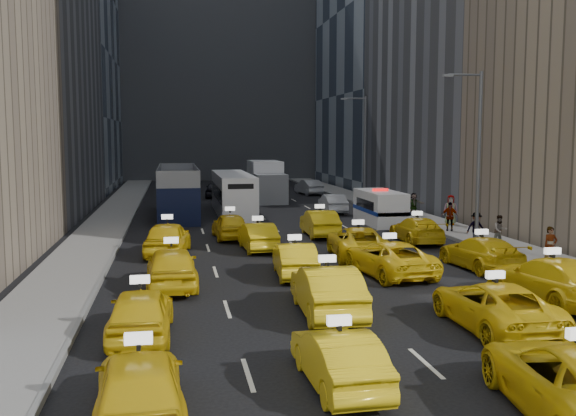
% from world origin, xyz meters
% --- Properties ---
extents(ground, '(160.00, 160.00, 0.00)m').
position_xyz_m(ground, '(0.00, 0.00, 0.00)').
color(ground, black).
rests_on(ground, ground).
extents(sidewalk_west, '(3.00, 90.00, 0.15)m').
position_xyz_m(sidewalk_west, '(-10.50, 25.00, 0.07)').
color(sidewalk_west, gray).
rests_on(sidewalk_west, ground).
extents(sidewalk_east, '(3.00, 90.00, 0.15)m').
position_xyz_m(sidewalk_east, '(10.50, 25.00, 0.07)').
color(sidewalk_east, gray).
rests_on(sidewalk_east, ground).
extents(curb_west, '(0.15, 90.00, 0.18)m').
position_xyz_m(curb_west, '(-9.05, 25.00, 0.09)').
color(curb_west, slate).
rests_on(curb_west, ground).
extents(curb_east, '(0.15, 90.00, 0.18)m').
position_xyz_m(curb_east, '(9.05, 25.00, 0.09)').
color(curb_east, slate).
rests_on(curb_east, ground).
extents(building_backdrop, '(30.00, 12.00, 40.00)m').
position_xyz_m(building_backdrop, '(0.00, 72.00, 20.00)').
color(building_backdrop, slate).
rests_on(building_backdrop, ground).
extents(streetlight_near, '(2.15, 0.22, 9.00)m').
position_xyz_m(streetlight_near, '(9.18, 12.00, 4.92)').
color(streetlight_near, '#595B60').
rests_on(streetlight_near, ground).
extents(streetlight_far, '(2.15, 0.22, 9.00)m').
position_xyz_m(streetlight_far, '(9.18, 32.00, 4.92)').
color(streetlight_far, '#595B60').
rests_on(streetlight_far, ground).
extents(taxi_0, '(1.99, 4.46, 1.49)m').
position_xyz_m(taxi_0, '(-6.91, -6.13, 0.74)').
color(taxi_0, yellow).
rests_on(taxi_0, ground).
extents(taxi_1, '(1.54, 4.06, 1.32)m').
position_xyz_m(taxi_1, '(-2.54, -5.06, 0.66)').
color(taxi_1, yellow).
rests_on(taxi_1, ground).
extents(taxi_4, '(1.87, 4.37, 1.47)m').
position_xyz_m(taxi_4, '(-7.15, -0.65, 0.74)').
color(taxi_4, yellow).
rests_on(taxi_4, ground).
extents(taxi_5, '(1.88, 4.94, 1.61)m').
position_xyz_m(taxi_5, '(-1.41, 0.77, 0.80)').
color(taxi_5, yellow).
rests_on(taxi_5, ground).
extents(taxi_6, '(2.35, 5.07, 1.40)m').
position_xyz_m(taxi_6, '(3.14, -1.54, 0.70)').
color(taxi_6, yellow).
rests_on(taxi_6, ground).
extents(taxi_7, '(2.74, 5.63, 1.58)m').
position_xyz_m(taxi_7, '(6.54, 0.91, 0.79)').
color(taxi_7, yellow).
rests_on(taxi_7, ground).
extents(taxi_8, '(2.01, 4.75, 1.60)m').
position_xyz_m(taxi_8, '(-6.30, 5.38, 0.80)').
color(taxi_8, yellow).
rests_on(taxi_8, ground).
extents(taxi_9, '(1.76, 4.34, 1.40)m').
position_xyz_m(taxi_9, '(-1.36, 6.54, 0.70)').
color(taxi_9, yellow).
rests_on(taxi_9, ground).
extents(taxi_10, '(2.96, 5.38, 1.43)m').
position_xyz_m(taxi_10, '(2.51, 6.08, 0.71)').
color(taxi_10, yellow).
rests_on(taxi_10, ground).
extents(taxi_11, '(2.29, 4.97, 1.41)m').
position_xyz_m(taxi_11, '(6.82, 6.57, 0.70)').
color(taxi_11, yellow).
rests_on(taxi_11, ground).
extents(taxi_12, '(2.50, 5.01, 1.64)m').
position_xyz_m(taxi_12, '(-6.51, 12.38, 0.82)').
color(taxi_12, yellow).
rests_on(taxi_12, ground).
extents(taxi_13, '(1.69, 4.31, 1.40)m').
position_xyz_m(taxi_13, '(-2.05, 12.94, 0.70)').
color(taxi_13, yellow).
rests_on(taxi_13, ground).
extents(taxi_14, '(2.95, 5.52, 1.47)m').
position_xyz_m(taxi_14, '(2.34, 10.05, 0.74)').
color(taxi_14, yellow).
rests_on(taxi_14, ground).
extents(taxi_15, '(2.05, 4.76, 1.37)m').
position_xyz_m(taxi_15, '(6.75, 13.81, 0.68)').
color(taxi_15, yellow).
rests_on(taxi_15, ground).
extents(taxi_16, '(1.96, 4.41, 1.47)m').
position_xyz_m(taxi_16, '(-3.10, 16.85, 0.74)').
color(taxi_16, yellow).
rests_on(taxi_16, ground).
extents(taxi_17, '(1.69, 4.60, 1.51)m').
position_xyz_m(taxi_17, '(2.06, 16.90, 0.75)').
color(taxi_17, yellow).
rests_on(taxi_17, ground).
extents(nypd_van, '(2.45, 5.56, 2.33)m').
position_xyz_m(nypd_van, '(7.11, 21.26, 1.06)').
color(nypd_van, white).
rests_on(nypd_van, ground).
extents(double_decker, '(4.13, 12.35, 3.52)m').
position_xyz_m(double_decker, '(-5.88, 27.98, 1.75)').
color(double_decker, black).
rests_on(double_decker, ground).
extents(city_bus, '(2.87, 11.69, 3.00)m').
position_xyz_m(city_bus, '(-1.86, 28.68, 1.48)').
color(city_bus, white).
rests_on(city_bus, ground).
extents(box_truck, '(2.95, 7.85, 3.55)m').
position_xyz_m(box_truck, '(1.97, 37.77, 1.75)').
color(box_truck, white).
rests_on(box_truck, ground).
extents(misc_car_0, '(1.65, 4.36, 1.42)m').
position_xyz_m(misc_car_0, '(5.59, 27.87, 0.71)').
color(misc_car_0, '#B2B6BB').
rests_on(misc_car_0, ground).
extents(misc_car_1, '(2.54, 5.20, 1.42)m').
position_xyz_m(misc_car_1, '(-5.42, 41.21, 0.71)').
color(misc_car_1, black).
rests_on(misc_car_1, ground).
extents(misc_car_2, '(2.81, 5.78, 1.62)m').
position_xyz_m(misc_car_2, '(2.20, 47.37, 0.81)').
color(misc_car_2, gray).
rests_on(misc_car_2, ground).
extents(misc_car_3, '(2.28, 4.57, 1.49)m').
position_xyz_m(misc_car_3, '(-2.29, 42.01, 0.75)').
color(misc_car_3, black).
rests_on(misc_car_3, ground).
extents(misc_car_4, '(2.18, 4.68, 1.49)m').
position_xyz_m(misc_car_4, '(7.04, 43.33, 0.74)').
color(misc_car_4, '#A2A5A9').
rests_on(misc_car_4, ground).
extents(pedestrian_0, '(0.62, 0.41, 1.69)m').
position_xyz_m(pedestrian_0, '(9.80, 6.12, 0.99)').
color(pedestrian_0, gray).
rests_on(pedestrian_0, sidewalk_east).
extents(pedestrian_1, '(0.76, 0.43, 1.55)m').
position_xyz_m(pedestrian_1, '(10.25, 11.32, 0.93)').
color(pedestrian_1, gray).
rests_on(pedestrian_1, sidewalk_east).
extents(pedestrian_2, '(1.06, 0.47, 1.62)m').
position_xyz_m(pedestrian_2, '(9.40, 12.23, 0.96)').
color(pedestrian_2, gray).
rests_on(pedestrian_2, sidewalk_east).
extents(pedestrian_3, '(1.10, 0.83, 1.71)m').
position_xyz_m(pedestrian_3, '(9.88, 16.60, 1.00)').
color(pedestrian_3, gray).
rests_on(pedestrian_3, sidewalk_east).
extents(pedestrian_4, '(1.05, 0.83, 1.89)m').
position_xyz_m(pedestrian_4, '(11.09, 19.15, 1.09)').
color(pedestrian_4, gray).
rests_on(pedestrian_4, sidewalk_east).
extents(pedestrian_5, '(1.50, 0.48, 1.60)m').
position_xyz_m(pedestrian_5, '(10.60, 24.22, 0.95)').
color(pedestrian_5, gray).
rests_on(pedestrian_5, sidewalk_east).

